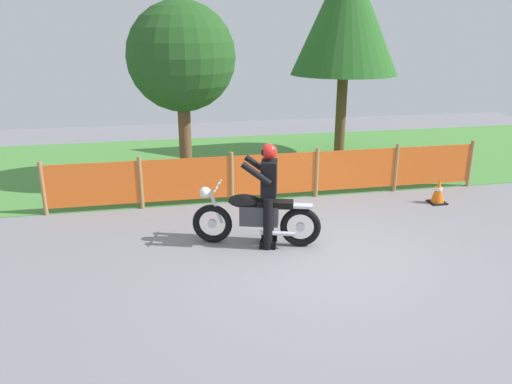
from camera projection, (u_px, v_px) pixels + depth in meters
The scene contains 8 objects.
ground at pixel (316, 255), 7.71m from camera, with size 24.00×24.00×0.02m, color gray.
grass_verge at pixel (246, 161), 13.21m from camera, with size 24.00×6.38×0.01m, color #4C8C3D.
barrier_fence at pixel (275, 174), 10.08m from camera, with size 9.04×0.08×1.05m.
tree_leftmost at pixel (181, 58), 10.45m from camera, with size 2.32×2.32×3.97m.
tree_near_left at pixel (346, 13), 12.57m from camera, with size 2.80×2.80×5.34m.
motorcycle_lead at pixel (255, 217), 7.95m from camera, with size 2.04×0.85×1.00m.
rider_lead at pixel (268, 191), 7.80m from camera, with size 0.67×0.66×1.69m.
traffic_cone at pixel (438, 191), 9.94m from camera, with size 0.32×0.32×0.53m.
Camera 1 is at (-2.35, -6.67, 3.35)m, focal length 34.54 mm.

